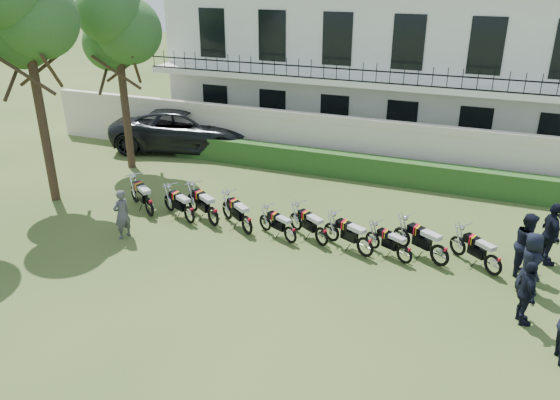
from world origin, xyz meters
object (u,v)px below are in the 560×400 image
at_px(motorcycle_9, 494,260).
at_px(officer_5, 551,234).
at_px(motorcycle_0, 149,203).
at_px(motorcycle_3, 247,221).
at_px(tree_west_near, 117,24).
at_px(motorcycle_1, 189,211).
at_px(motorcycle_5, 322,232).
at_px(suv, 188,129).
at_px(motorcycle_2, 213,212).
at_px(motorcycle_8, 440,250).
at_px(motorcycle_6, 365,242).
at_px(officer_3, 530,263).
at_px(motorcycle_4, 290,231).
at_px(tree_west_mid, 23,9).
at_px(inspector, 122,214).
at_px(officer_2, 527,293).
at_px(officer_4, 527,244).
at_px(motorcycle_7, 405,250).

distance_m(motorcycle_9, officer_5, 1.98).
distance_m(motorcycle_0, motorcycle_3, 3.69).
xyz_separation_m(tree_west_near, motorcycle_1, (5.15, -4.00, -5.40)).
height_order(motorcycle_5, suv, suv).
bearing_deg(officer_5, motorcycle_2, 82.05).
xyz_separation_m(motorcycle_2, officer_5, (10.12, 1.39, 0.41)).
relative_size(motorcycle_8, suv, 0.26).
bearing_deg(motorcycle_2, motorcycle_6, -59.57).
distance_m(motorcycle_5, officer_3, 5.84).
distance_m(motorcycle_3, motorcycle_9, 7.40).
xyz_separation_m(motorcycle_4, motorcycle_5, (0.95, 0.19, 0.05)).
distance_m(motorcycle_9, suv, 15.35).
distance_m(motorcycle_4, motorcycle_6, 2.36).
xyz_separation_m(tree_west_near, motorcycle_2, (5.98, -3.87, -5.36)).
bearing_deg(tree_west_mid, inspector, -20.99).
height_order(motorcycle_1, inspector, inspector).
bearing_deg(officer_5, tree_west_mid, 79.43).
bearing_deg(tree_west_near, motorcycle_1, -37.79).
bearing_deg(officer_5, motorcycle_1, 82.09).
bearing_deg(motorcycle_9, motorcycle_3, 130.76).
bearing_deg(officer_2, officer_5, -27.20).
relative_size(motorcycle_4, officer_2, 0.96).
bearing_deg(motorcycle_8, officer_3, -71.20).
bearing_deg(suv, officer_2, -134.97).
relative_size(tree_west_near, officer_5, 4.19).
distance_m(tree_west_near, motorcycle_4, 11.11).
distance_m(motorcycle_4, officer_3, 6.78).
xyz_separation_m(motorcycle_8, inspector, (-9.53, -1.81, 0.29)).
relative_size(motorcycle_1, motorcycle_4, 1.10).
height_order(motorcycle_9, officer_5, officer_5).
relative_size(tree_west_near, motorcycle_5, 4.76).
bearing_deg(motorcycle_8, motorcycle_5, 122.41).
relative_size(motorcycle_1, motorcycle_8, 0.96).
bearing_deg(tree_west_near, motorcycle_8, -16.06).
distance_m(motorcycle_5, officer_4, 5.79).
relative_size(tree_west_mid, tree_west_near, 1.12).
xyz_separation_m(officer_2, officer_3, (0.11, 1.52, 0.03)).
relative_size(motorcycle_1, motorcycle_3, 1.04).
bearing_deg(motorcycle_0, officer_4, -51.23).
height_order(motorcycle_9, officer_2, officer_2).
bearing_deg(motorcycle_7, officer_2, -92.25).
height_order(motorcycle_5, officer_2, officer_2).
relative_size(motorcycle_9, inspector, 0.96).
bearing_deg(inspector, officer_3, 112.11).
distance_m(motorcycle_1, motorcycle_9, 9.53).
bearing_deg(motorcycle_6, officer_3, -67.42).
bearing_deg(motorcycle_9, motorcycle_5, 130.06).
height_order(motorcycle_6, inspector, inspector).
bearing_deg(motorcycle_0, officer_5, -47.66).
bearing_deg(motorcycle_2, motorcycle_0, 125.96).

